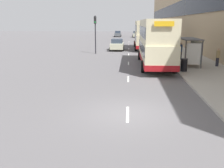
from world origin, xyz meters
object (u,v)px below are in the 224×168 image
at_px(double_decker_bus_near, 155,42).
at_px(car_0, 118,34).
at_px(pedestrian_1, 180,51).
at_px(traffic_light_far_kerb, 95,28).
at_px(bus_shelter, 191,47).
at_px(car_1, 136,34).
at_px(pedestrian_2, 218,57).
at_px(pedestrian_at_shelter, 172,53).
at_px(car_2, 117,45).
at_px(double_decker_bus_ahead, 144,34).
at_px(litter_bin, 184,65).

height_order(double_decker_bus_near, car_0, double_decker_bus_near).
height_order(pedestrian_1, traffic_light_far_kerb, traffic_light_far_kerb).
distance_m(bus_shelter, car_1, 48.78).
bearing_deg(traffic_light_far_kerb, car_0, 88.47).
relative_size(bus_shelter, car_0, 0.99).
height_order(pedestrian_1, pedestrian_2, pedestrian_1).
bearing_deg(car_1, bus_shelter, -85.59).
bearing_deg(traffic_light_far_kerb, pedestrian_2, -38.14).
xyz_separation_m(pedestrian_at_shelter, traffic_light_far_kerb, (-8.83, 6.98, 2.32)).
xyz_separation_m(bus_shelter, car_2, (-7.53, 13.98, -1.03)).
height_order(car_0, car_2, same).
xyz_separation_m(double_decker_bus_ahead, pedestrian_2, (5.82, -16.64, -1.30)).
distance_m(car_0, litter_bin, 54.46).
height_order(double_decker_bus_near, double_decker_bus_ahead, same).
bearing_deg(car_2, car_1, -96.23).
bearing_deg(litter_bin, pedestrian_2, 36.78).
bearing_deg(litter_bin, pedestrian_at_shelter, 91.27).
xyz_separation_m(double_decker_bus_near, car_2, (-4.24, 13.57, -1.44)).
bearing_deg(pedestrian_at_shelter, pedestrian_1, 47.58).
height_order(double_decker_bus_near, pedestrian_2, double_decker_bus_near).
xyz_separation_m(double_decker_bus_near, litter_bin, (2.08, -3.42, -1.62)).
xyz_separation_m(car_1, pedestrian_1, (3.53, -44.94, 0.22)).
height_order(car_2, litter_bin, car_2).
distance_m(double_decker_bus_ahead, litter_bin, 19.49).
relative_size(double_decker_bus_near, car_0, 2.70).
relative_size(pedestrian_at_shelter, pedestrian_1, 0.88).
xyz_separation_m(bus_shelter, pedestrian_1, (-0.23, 3.68, -0.79)).
bearing_deg(double_decker_bus_near, bus_shelter, -7.04).
bearing_deg(traffic_light_far_kerb, car_1, 80.69).
relative_size(car_1, pedestrian_at_shelter, 2.56).
bearing_deg(bus_shelter, litter_bin, -112.06).
xyz_separation_m(bus_shelter, pedestrian_2, (2.32, -0.37, -0.90)).
bearing_deg(traffic_light_far_kerb, litter_bin, -54.31).
bearing_deg(pedestrian_2, car_0, 102.53).
distance_m(car_2, pedestrian_2, 17.40).
distance_m(car_2, traffic_light_far_kerb, 5.79).
height_order(bus_shelter, double_decker_bus_ahead, double_decker_bus_ahead).
bearing_deg(pedestrian_at_shelter, double_decker_bus_ahead, 98.84).
relative_size(double_decker_bus_near, pedestrian_at_shelter, 6.96).
relative_size(double_decker_bus_near, pedestrian_2, 6.93).
bearing_deg(car_0, double_decker_bus_near, 96.52).
relative_size(double_decker_bus_near, litter_bin, 10.85).
relative_size(pedestrian_2, litter_bin, 1.57).
height_order(pedestrian_at_shelter, pedestrian_1, pedestrian_1).
xyz_separation_m(pedestrian_1, litter_bin, (-1.00, -6.70, -0.42)).
distance_m(pedestrian_at_shelter, pedestrian_2, 4.63).
height_order(bus_shelter, litter_bin, bus_shelter).
relative_size(bus_shelter, double_decker_bus_ahead, 0.39).
bearing_deg(car_1, double_decker_bus_ahead, -89.54).
bearing_deg(car_0, pedestrian_1, 100.61).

